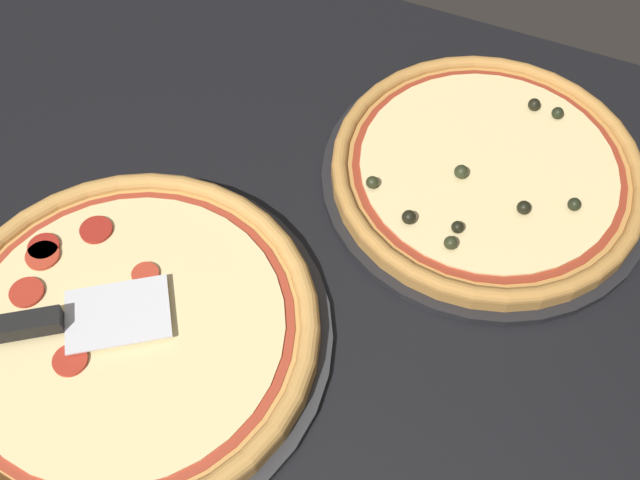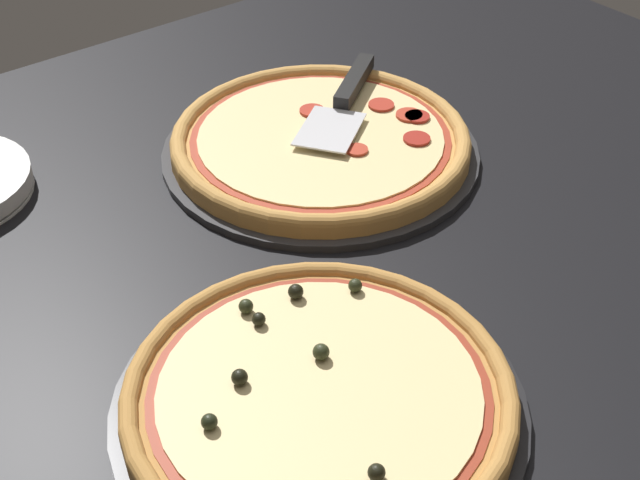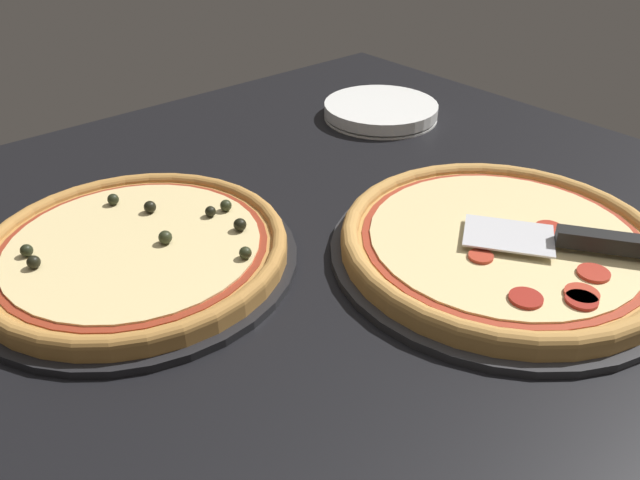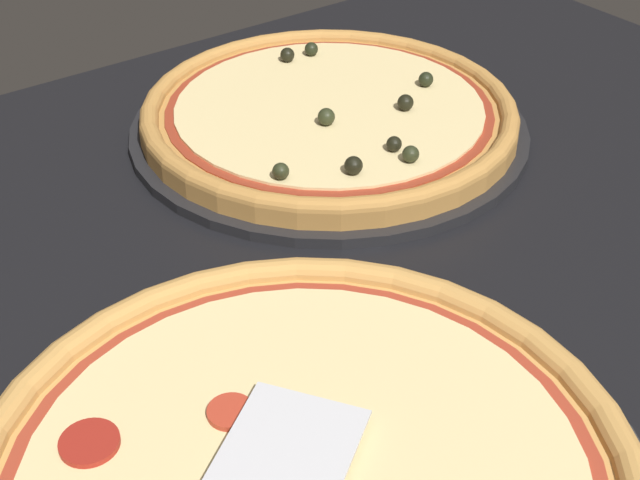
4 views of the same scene
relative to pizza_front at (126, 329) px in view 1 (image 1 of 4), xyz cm
name	(u,v)px [view 1 (image 1 of 4)]	position (x,y,z in cm)	size (l,w,h in cm)	color
ground_plane	(189,305)	(2.84, 6.78, -4.20)	(146.74, 112.23, 3.60)	black
pizza_pan_front	(131,337)	(0.04, -0.01, -1.90)	(42.47, 42.47, 1.00)	#2D2D30
pizza_front	(126,329)	(0.00, 0.00, 0.00)	(39.92, 39.92, 2.80)	#C68E47
pizza_pan_back	(485,178)	(28.15, 35.17, -1.90)	(39.42, 39.42, 1.00)	black
pizza_back	(487,169)	(28.15, 35.14, -0.05)	(37.06, 37.06, 3.73)	#B77F3D
serving_spatula	(21,327)	(-8.78, -4.74, 2.20)	(22.95, 17.83, 2.00)	silver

